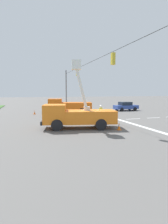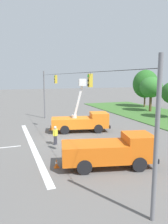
% 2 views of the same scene
% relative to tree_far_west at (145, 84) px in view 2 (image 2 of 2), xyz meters
% --- Properties ---
extents(ground_plane, '(200.00, 200.00, 0.00)m').
position_rel_tree_far_west_xyz_m(ground_plane, '(18.05, -21.89, -4.90)').
color(ground_plane, '#605E5B').
extents(lane_markings, '(17.60, 15.25, 0.01)m').
position_rel_tree_far_west_xyz_m(lane_markings, '(18.05, -26.98, -4.90)').
color(lane_markings, silver).
rests_on(lane_markings, ground).
extents(signal_gantry, '(26.20, 0.33, 7.20)m').
position_rel_tree_far_west_xyz_m(signal_gantry, '(18.10, -21.90, -0.66)').
color(signal_gantry, slate).
rests_on(signal_gantry, ground).
extents(tree_far_west, '(5.05, 5.17, 7.80)m').
position_rel_tree_far_west_xyz_m(tree_far_west, '(0.00, 0.00, 0.00)').
color(tree_far_west, brown).
rests_on(tree_far_west, ground).
extents(tree_west, '(4.00, 4.10, 6.37)m').
position_rel_tree_far_west_xyz_m(tree_west, '(5.44, -2.67, -0.44)').
color(tree_west, brown).
rests_on(tree_west, ground).
extents(utility_truck_bucket_lift, '(3.72, 6.98, 6.09)m').
position_rel_tree_far_west_xyz_m(utility_truck_bucket_lift, '(14.89, -19.34, -3.62)').
color(utility_truck_bucket_lift, orange).
rests_on(utility_truck_bucket_lift, ground).
extents(utility_truck_support_near, '(3.75, 6.84, 2.30)m').
position_rel_tree_far_west_xyz_m(utility_truck_support_near, '(25.15, -20.92, -3.71)').
color(utility_truck_support_near, orange).
rests_on(utility_truck_support_near, ground).
extents(road_worker, '(0.43, 0.55, 1.77)m').
position_rel_tree_far_west_xyz_m(road_worker, '(18.78, -23.41, -3.90)').
color(road_worker, '#383842').
rests_on(road_worker, ground).
extents(traffic_cone_foreground_left, '(0.36, 0.36, 0.59)m').
position_rel_tree_far_west_xyz_m(traffic_cone_foreground_left, '(22.29, -18.79, -4.63)').
color(traffic_cone_foreground_left, orange).
rests_on(traffic_cone_foreground_left, ground).
extents(traffic_cone_mid_left, '(0.36, 0.36, 0.68)m').
position_rel_tree_far_west_xyz_m(traffic_cone_mid_left, '(13.00, -22.65, -4.57)').
color(traffic_cone_mid_left, orange).
rests_on(traffic_cone_mid_left, ground).
extents(traffic_cone_mid_right, '(0.36, 0.36, 0.63)m').
position_rel_tree_far_west_xyz_m(traffic_cone_mid_right, '(24.00, -24.55, -4.60)').
color(traffic_cone_mid_right, orange).
rests_on(traffic_cone_mid_right, ground).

